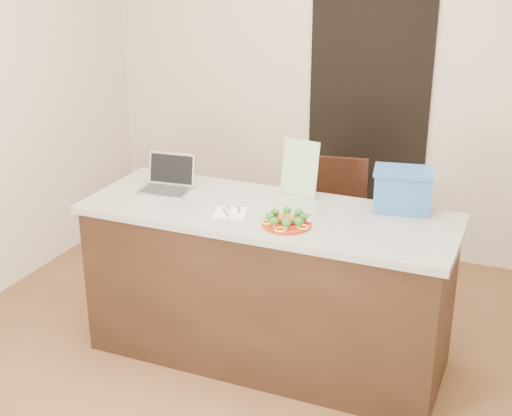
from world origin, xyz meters
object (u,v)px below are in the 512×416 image
at_px(laptop, 168,180).
at_px(blue_box, 403,190).
at_px(island, 268,285).
at_px(yogurt_bottle, 308,221).
at_px(chair, 330,219).
at_px(napkin, 230,213).
at_px(plate, 287,224).

relative_size(laptop, blue_box, 0.88).
xyz_separation_m(island, yogurt_bottle, (0.27, -0.13, 0.48)).
distance_m(laptop, chair, 1.21).
height_order(island, yogurt_bottle, yogurt_bottle).
relative_size(island, napkin, 12.31).
relative_size(plate, chair, 0.28).
xyz_separation_m(napkin, yogurt_bottle, (0.44, -0.01, 0.02)).
bearing_deg(laptop, yogurt_bottle, -18.66).
xyz_separation_m(laptop, chair, (0.76, 0.83, -0.44)).
xyz_separation_m(plate, chair, (-0.09, 1.08, -0.40)).
bearing_deg(yogurt_bottle, chair, 100.21).
height_order(yogurt_bottle, laptop, laptop).
xyz_separation_m(napkin, chair, (0.26, 1.04, -0.39)).
height_order(plate, yogurt_bottle, yogurt_bottle).
distance_m(laptop, blue_box, 1.36).
bearing_deg(plate, laptop, 163.28).
bearing_deg(blue_box, laptop, 178.36).
bearing_deg(yogurt_bottle, island, 154.63).
height_order(yogurt_bottle, chair, yogurt_bottle).
xyz_separation_m(island, chair, (0.09, 0.92, 0.07)).
bearing_deg(plate, chair, 94.52).
bearing_deg(blue_box, plate, -147.77).
height_order(plate, blue_box, blue_box).
xyz_separation_m(yogurt_bottle, laptop, (-0.94, 0.21, 0.03)).
bearing_deg(laptop, blue_box, 2.87).
distance_m(yogurt_bottle, chair, 1.14).
bearing_deg(yogurt_bottle, napkin, 179.03).
xyz_separation_m(plate, laptop, (-0.84, 0.25, 0.05)).
distance_m(blue_box, chair, 0.99).
relative_size(island, chair, 2.19).
bearing_deg(napkin, island, 35.87).
xyz_separation_m(yogurt_bottle, blue_box, (0.40, 0.42, 0.09)).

